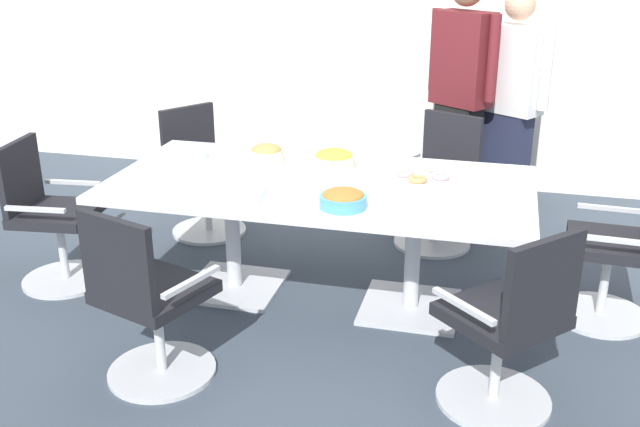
% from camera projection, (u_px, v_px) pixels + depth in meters
% --- Properties ---
extents(ground_plane, '(10.00, 10.00, 0.01)m').
position_uv_depth(ground_plane, '(320.00, 298.00, 4.44)').
color(ground_plane, '#3D4754').
extents(back_wall, '(8.00, 0.10, 2.80)m').
position_uv_depth(back_wall, '(391.00, 19.00, 6.10)').
color(back_wall, white).
rests_on(back_wall, ground).
extents(conference_table, '(2.40, 1.20, 0.75)m').
position_uv_depth(conference_table, '(320.00, 201.00, 4.21)').
color(conference_table, silver).
rests_on(conference_table, ground).
extents(office_chair_0, '(0.60, 0.60, 0.91)m').
position_uv_depth(office_chair_0, '(50.00, 221.00, 4.52)').
color(office_chair_0, silver).
rests_on(office_chair_0, ground).
extents(office_chair_1, '(0.68, 0.68, 0.91)m').
position_uv_depth(office_chair_1, '(148.00, 306.00, 3.49)').
color(office_chair_1, silver).
rests_on(office_chair_1, ground).
extents(office_chair_2, '(0.76, 0.76, 0.91)m').
position_uv_depth(office_chair_2, '(509.00, 331.00, 3.28)').
color(office_chair_2, silver).
rests_on(office_chair_2, ground).
extents(office_chair_3, '(0.57, 0.57, 0.91)m').
position_uv_depth(office_chair_3, '(619.00, 254.00, 4.06)').
color(office_chair_3, silver).
rests_on(office_chair_3, ground).
extents(office_chair_4, '(0.71, 0.71, 0.91)m').
position_uv_depth(office_chair_4, '(439.00, 189.00, 5.09)').
color(office_chair_4, silver).
rests_on(office_chair_4, ground).
extents(office_chair_5, '(0.75, 0.75, 0.91)m').
position_uv_depth(office_chair_5, '(202.00, 178.00, 5.30)').
color(office_chair_5, silver).
rests_on(office_chair_5, ground).
extents(person_standing_0, '(0.55, 0.43, 1.81)m').
position_uv_depth(person_standing_0, '(460.00, 93.00, 5.47)').
color(person_standing_0, black).
rests_on(person_standing_0, ground).
extents(person_standing_1, '(0.56, 0.42, 1.70)m').
position_uv_depth(person_standing_1, '(511.00, 103.00, 5.46)').
color(person_standing_1, '#232842').
rests_on(person_standing_1, ground).
extents(snack_bowl_chips_yellow, '(0.25, 0.25, 0.12)m').
position_uv_depth(snack_bowl_chips_yellow, '(334.00, 159.00, 4.36)').
color(snack_bowl_chips_yellow, beige).
rests_on(snack_bowl_chips_yellow, conference_table).
extents(snack_bowl_pretzels, '(0.25, 0.25, 0.10)m').
position_uv_depth(snack_bowl_pretzels, '(343.00, 199.00, 3.75)').
color(snack_bowl_pretzels, '#4C9EC6').
rests_on(snack_bowl_pretzels, conference_table).
extents(snack_bowl_cookies, '(0.21, 0.21, 0.12)m').
position_uv_depth(snack_bowl_cookies, '(267.00, 154.00, 4.47)').
color(snack_bowl_cookies, beige).
rests_on(snack_bowl_cookies, conference_table).
extents(donut_platter, '(0.31, 0.31, 0.04)m').
position_uv_depth(donut_platter, '(422.00, 176.00, 4.20)').
color(donut_platter, white).
rests_on(donut_platter, conference_table).
extents(plate_stack, '(0.19, 0.19, 0.05)m').
position_uv_depth(plate_stack, '(193.00, 155.00, 4.57)').
color(plate_stack, white).
rests_on(plate_stack, conference_table).
extents(napkin_pile, '(0.17, 0.17, 0.06)m').
position_uv_depth(napkin_pile, '(249.00, 195.00, 3.86)').
color(napkin_pile, white).
rests_on(napkin_pile, conference_table).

